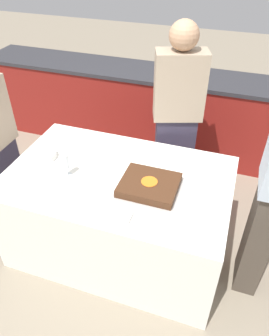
# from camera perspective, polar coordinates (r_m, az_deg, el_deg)

# --- Properties ---
(ground_plane) EXTENTS (14.00, 14.00, 0.00)m
(ground_plane) POSITION_cam_1_polar(r_m,az_deg,el_deg) (2.89, -2.45, -13.02)
(ground_plane) COLOR gray
(back_counter) EXTENTS (4.40, 0.58, 0.92)m
(back_counter) POSITION_cam_1_polar(r_m,az_deg,el_deg) (3.79, 6.01, 9.59)
(back_counter) COLOR maroon
(back_counter) RESTS_ON ground_plane
(dining_table) EXTENTS (1.62, 1.02, 0.75)m
(dining_table) POSITION_cam_1_polar(r_m,az_deg,el_deg) (2.61, -2.67, -7.77)
(dining_table) COLOR white
(dining_table) RESTS_ON ground_plane
(cake) EXTENTS (0.43, 0.37, 0.07)m
(cake) POSITION_cam_1_polar(r_m,az_deg,el_deg) (2.23, 2.58, -3.01)
(cake) COLOR #B7B2AD
(cake) RESTS_ON dining_table
(plate_stack) EXTENTS (0.22, 0.22, 0.04)m
(plate_stack) POSITION_cam_1_polar(r_m,az_deg,el_deg) (2.61, -15.83, 2.13)
(plate_stack) COLOR white
(plate_stack) RESTS_ON dining_table
(wine_glass) EXTENTS (0.07, 0.07, 0.18)m
(wine_glass) POSITION_cam_1_polar(r_m,az_deg,el_deg) (2.33, -11.95, 0.99)
(wine_glass) COLOR white
(wine_glass) RESTS_ON dining_table
(side_plate_near_cake) EXTENTS (0.19, 0.19, 0.00)m
(side_plate_near_cake) POSITION_cam_1_polar(r_m,az_deg,el_deg) (2.47, 6.15, 0.72)
(side_plate_near_cake) COLOR white
(side_plate_near_cake) RESTS_ON dining_table
(utensil_pile) EXTENTS (0.12, 0.09, 0.02)m
(utensil_pile) POSITION_cam_1_polar(r_m,az_deg,el_deg) (2.05, -2.18, -8.28)
(utensil_pile) COLOR white
(utensil_pile) RESTS_ON dining_table
(person_cutting_cake) EXTENTS (0.44, 0.32, 1.67)m
(person_cutting_cake) POSITION_cam_1_polar(r_m,az_deg,el_deg) (2.82, 7.36, 8.41)
(person_cutting_cake) COLOR #383347
(person_cutting_cake) RESTS_ON ground_plane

